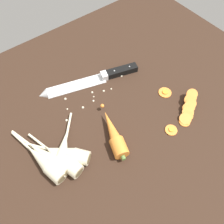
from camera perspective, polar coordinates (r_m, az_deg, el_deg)
name	(u,v)px	position (r cm, az deg, el deg)	size (l,w,h in cm)	color
ground_plane	(108,114)	(71.91, -0.97, -0.41)	(120.00, 90.00, 4.00)	#332116
chefs_knife	(88,81)	(76.80, -6.11, 7.85)	(34.16, 13.41, 4.18)	silver
whole_carrot	(114,134)	(63.71, 0.48, -5.73)	(8.43, 18.25, 4.20)	orange
parsnip_front	(61,159)	(62.43, -12.79, -11.64)	(7.70, 19.22, 4.00)	beige
parsnip_mid_left	(48,158)	(63.48, -16.08, -11.14)	(8.71, 21.18, 4.00)	beige
parsnip_mid_right	(62,153)	(62.98, -12.57, -10.28)	(14.81, 16.41, 4.00)	beige
parsnip_back	(44,162)	(63.27, -16.94, -12.17)	(7.00, 21.22, 4.00)	beige
parsnip_outer	(68,153)	(62.69, -11.25, -10.32)	(13.29, 16.25, 4.00)	beige
carrot_slice_stack	(189,108)	(72.94, 19.01, 1.00)	(11.42, 8.40, 4.23)	orange
carrot_slice_stray_near	(165,92)	(75.84, 13.40, 4.92)	(4.25, 4.25, 0.70)	orange
carrot_slice_stray_mid	(171,130)	(68.62, 14.91, -4.43)	(3.64, 3.64, 0.70)	orange
mince_crumbs	(88,95)	(73.53, -6.11, 4.33)	(25.44, 12.60, 0.83)	beige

